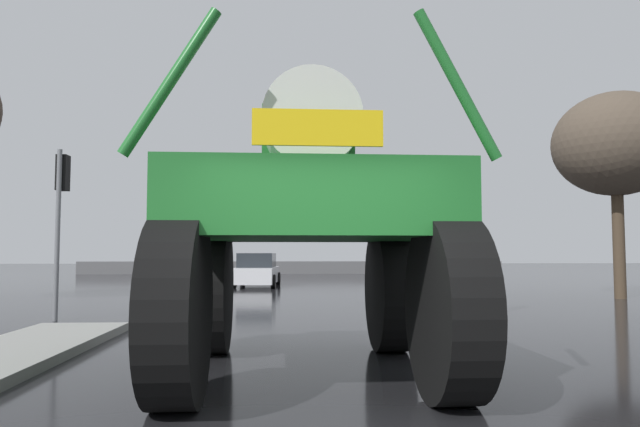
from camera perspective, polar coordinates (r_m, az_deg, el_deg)
name	(u,v)px	position (r m, az deg, el deg)	size (l,w,h in m)	color
ground_plane	(297,294)	(22.36, -2.19, -7.74)	(120.00, 120.00, 0.00)	black
oversize_sprayer	(307,229)	(7.73, -1.22, -1.47)	(3.91, 5.28, 4.10)	black
sedan_ahead	(257,271)	(27.17, -6.07, -5.51)	(2.09, 4.20, 1.52)	silver
traffic_signal_near_left	(61,196)	(15.10, -23.63, 1.58)	(0.24, 0.54, 3.94)	slate
traffic_signal_near_right	(467,217)	(14.76, 13.96, -0.33)	(0.24, 0.54, 3.31)	slate
traffic_signal_far_left	(376,235)	(30.87, 5.37, -2.08)	(0.24, 0.55, 3.36)	slate
traffic_signal_far_right	(379,237)	(30.90, 5.73, -2.29)	(0.24, 0.55, 3.21)	slate
bare_tree_right	(616,145)	(22.75, 26.56, 5.93)	(4.17, 4.17, 7.03)	#473828
roadside_barrier	(293,268)	(42.86, -2.63, -5.22)	(30.56, 0.24, 0.90)	#59595B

